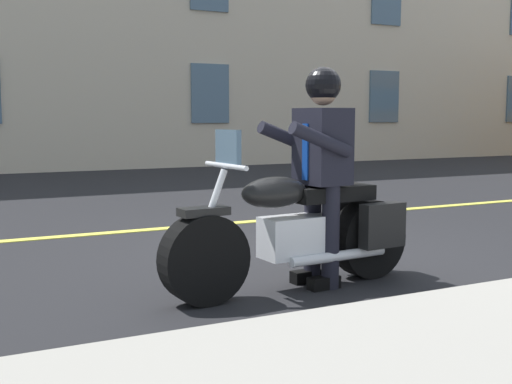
% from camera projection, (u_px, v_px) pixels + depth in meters
% --- Properties ---
extents(ground_plane, '(80.00, 80.00, 0.00)m').
position_uv_depth(ground_plane, '(301.00, 255.00, 6.27)').
color(ground_plane, black).
extents(lane_center_stripe, '(60.00, 0.16, 0.01)m').
position_uv_depth(lane_center_stripe, '(221.00, 224.00, 8.05)').
color(lane_center_stripe, '#E5DB4C').
rests_on(lane_center_stripe, ground_plane).
extents(motorcycle_main, '(2.22, 0.71, 1.26)m').
position_uv_depth(motorcycle_main, '(301.00, 232.00, 4.99)').
color(motorcycle_main, black).
rests_on(motorcycle_main, ground_plane).
extents(rider_main, '(0.65, 0.58, 1.74)m').
position_uv_depth(rider_main, '(321.00, 157.00, 5.03)').
color(rider_main, black).
rests_on(rider_main, ground_plane).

